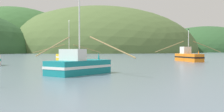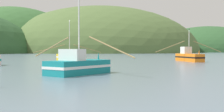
# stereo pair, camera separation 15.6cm
# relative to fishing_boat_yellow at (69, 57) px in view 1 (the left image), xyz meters

# --- Properties ---
(hill_mid_left) EXTENTS (111.36, 89.09, 49.10)m
(hill_mid_left) POSITION_rel_fishing_boat_yellow_xyz_m (158.83, 175.27, -0.82)
(hill_mid_left) COLOR #2D562D
(hill_mid_left) RESTS_ON ground
(hill_far_right) EXTENTS (101.18, 80.94, 67.27)m
(hill_far_right) POSITION_rel_fishing_boat_yellow_xyz_m (-16.36, 164.66, -0.82)
(hill_far_right) COLOR #386633
(hill_far_right) RESTS_ON ground
(hill_far_center) EXTENTS (152.07, 121.66, 70.21)m
(hill_far_center) POSITION_rel_fishing_boat_yellow_xyz_m (49.10, 154.77, -0.82)
(hill_far_center) COLOR #516B38
(hill_far_center) RESTS_ON ground
(fishing_boat_yellow) EXTENTS (13.11, 9.15, 7.67)m
(fishing_boat_yellow) POSITION_rel_fishing_boat_yellow_xyz_m (0.00, 0.00, 0.00)
(fishing_boat_yellow) COLOR gold
(fishing_boat_yellow) RESTS_ON ground
(fishing_boat_teal) EXTENTS (7.16, 9.30, 7.57)m
(fishing_boat_teal) POSITION_rel_fishing_boat_yellow_xyz_m (-3.24, -27.71, -0.06)
(fishing_boat_teal) COLOR #147F84
(fishing_boat_teal) RESTS_ON ground
(fishing_boat_orange) EXTENTS (12.91, 8.83, 6.06)m
(fishing_boat_orange) POSITION_rel_fishing_boat_yellow_xyz_m (21.29, -6.84, 0.09)
(fishing_boat_orange) COLOR orange
(fishing_boat_orange) RESTS_ON ground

